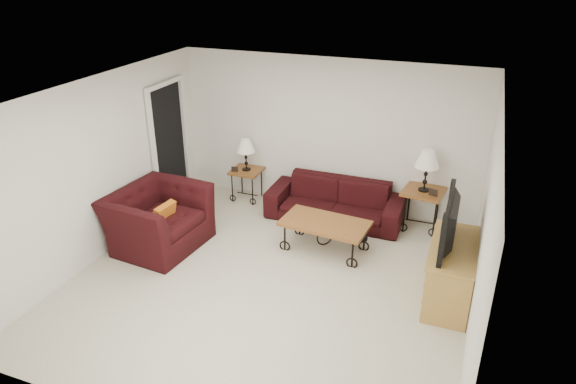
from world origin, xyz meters
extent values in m
plane|color=beige|center=(0.00, 0.00, 0.00)|extent=(5.00, 5.00, 0.00)
cube|color=white|center=(0.00, 2.50, 1.25)|extent=(5.00, 0.02, 2.50)
cube|color=white|center=(0.00, -2.50, 1.25)|extent=(5.00, 0.02, 2.50)
cube|color=white|center=(-2.50, 0.00, 1.25)|extent=(0.02, 5.00, 2.50)
cube|color=white|center=(2.50, 0.00, 1.25)|extent=(0.02, 5.00, 2.50)
plane|color=white|center=(0.00, 0.00, 2.50)|extent=(5.00, 5.00, 0.00)
cube|color=black|center=(-2.47, 1.65, 1.02)|extent=(0.08, 0.94, 2.04)
imported|color=black|center=(0.31, 2.02, 0.32)|extent=(2.17, 0.85, 0.63)
cube|color=#8E5D24|center=(-1.33, 2.20, 0.28)|extent=(0.51, 0.51, 0.55)
cube|color=#8E5D24|center=(1.65, 2.20, 0.32)|extent=(0.67, 0.67, 0.65)
cube|color=black|center=(-1.48, 2.05, 0.60)|extent=(0.11, 0.03, 0.09)
cube|color=black|center=(1.80, 2.05, 0.70)|extent=(0.13, 0.06, 0.11)
cube|color=#8E5D24|center=(0.44, 1.03, 0.23)|extent=(1.29, 0.78, 0.46)
imported|color=black|center=(-1.88, 0.31, 0.43)|extent=(1.28, 1.43, 0.86)
cube|color=#C35E19|center=(-1.73, 0.26, 0.52)|extent=(0.14, 0.40, 0.39)
cube|color=#BC8C45|center=(2.23, 0.47, 0.37)|extent=(0.52, 1.24, 0.75)
imported|color=black|center=(2.21, 0.47, 1.07)|extent=(0.15, 1.11, 0.64)
ellipsoid|color=black|center=(0.90, 1.44, 0.22)|extent=(0.41, 0.36, 0.43)
camera|label=1|loc=(2.26, -5.26, 3.96)|focal=32.39mm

